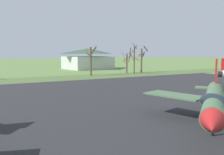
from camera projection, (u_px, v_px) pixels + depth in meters
asphalt_apron at (146, 98)px, 31.25m from camera, size 80.21×49.27×0.05m
grass_verge_strip at (71, 78)px, 57.91m from camera, size 140.21×12.00×0.06m
jet_fighter_front_right at (214, 100)px, 18.99m from camera, size 14.00×12.30×5.47m
bare_tree_center at (91, 59)px, 63.05m from camera, size 2.97×2.96×8.05m
bare_tree_right_of_center at (127, 61)px, 70.42m from camera, size 3.16×3.41×7.76m
bare_tree_far_right at (134, 59)px, 67.84m from camera, size 2.94×3.06×9.08m
bare_tree_backdrop_extra at (142, 59)px, 73.37m from camera, size 2.75×3.22×8.46m
visitor_building at (88, 59)px, 91.51m from camera, size 19.01×16.53×7.99m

